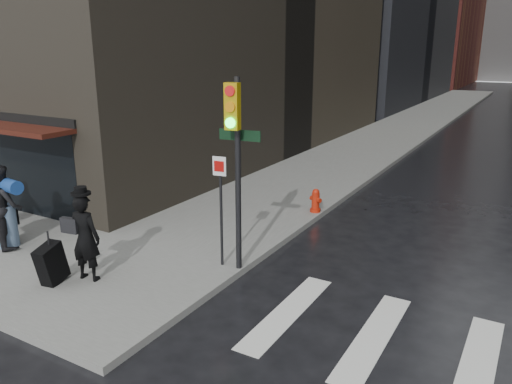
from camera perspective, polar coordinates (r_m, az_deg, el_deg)
ground at (r=10.51m, az=-16.63°, el=-10.60°), size 140.00×140.00×0.00m
sidewalk_left at (r=34.32m, az=18.11°, el=7.83°), size 4.00×50.00×0.15m
man_overcoat at (r=10.40m, az=-19.66°, el=-5.34°), size 1.01×1.12×1.95m
man_jeans at (r=12.80m, az=-26.89°, el=-1.42°), size 1.36×1.05×1.95m
traffic_light at (r=9.79m, az=-2.51°, el=4.84°), size 0.98×0.50×3.94m
fire_hydrant at (r=14.11m, az=6.82°, el=-1.09°), size 0.39×0.29×0.67m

